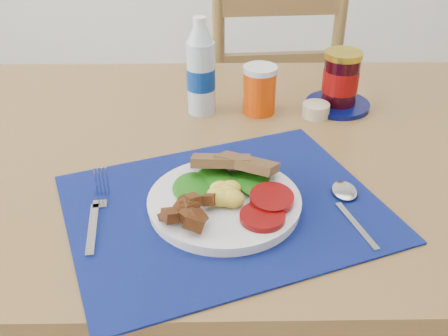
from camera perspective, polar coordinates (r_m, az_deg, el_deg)
name	(u,v)px	position (r m, az deg, el deg)	size (l,w,h in m)	color
table	(270,180)	(1.09, 5.08, -1.27)	(1.40, 0.90, 0.75)	brown
chair_far	(270,89)	(1.76, 4.99, 8.55)	(0.44, 0.42, 1.11)	brown
placemat	(224,208)	(0.86, 0.04, -4.33)	(0.50, 0.39, 0.00)	black
breakfast_plate	(221,199)	(0.85, -0.28, -3.44)	(0.25, 0.25, 0.06)	silver
fork	(97,213)	(0.87, -13.61, -4.77)	(0.03, 0.18, 0.00)	#B2B5BA
spoon	(348,202)	(0.89, 13.31, -3.58)	(0.05, 0.18, 0.01)	#B2B5BA
water_bottle	(201,72)	(1.14, -2.54, 10.40)	(0.06, 0.06, 0.21)	#ADBFCC
juice_glass	(259,91)	(1.16, 3.88, 8.36)	(0.07, 0.07, 0.10)	#D03E05
ramekin	(316,110)	(1.17, 9.96, 6.22)	(0.06, 0.06, 0.03)	#BFAF8C
jam_on_saucer	(340,83)	(1.20, 12.52, 9.00)	(0.14, 0.14, 0.13)	#040A48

